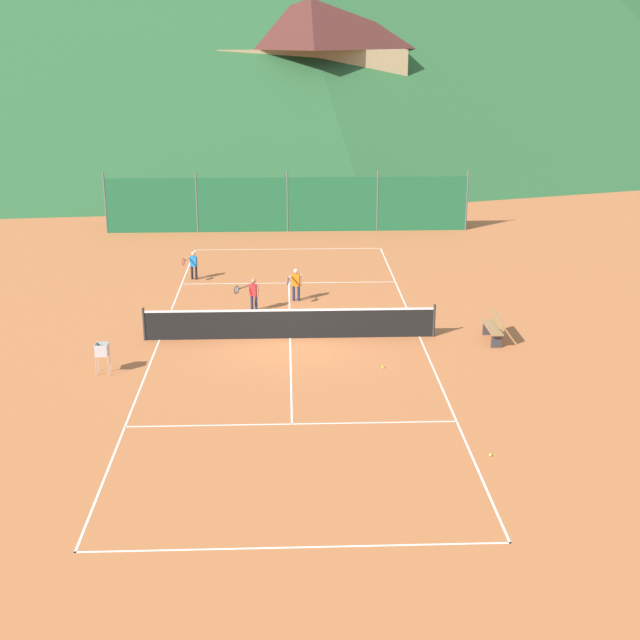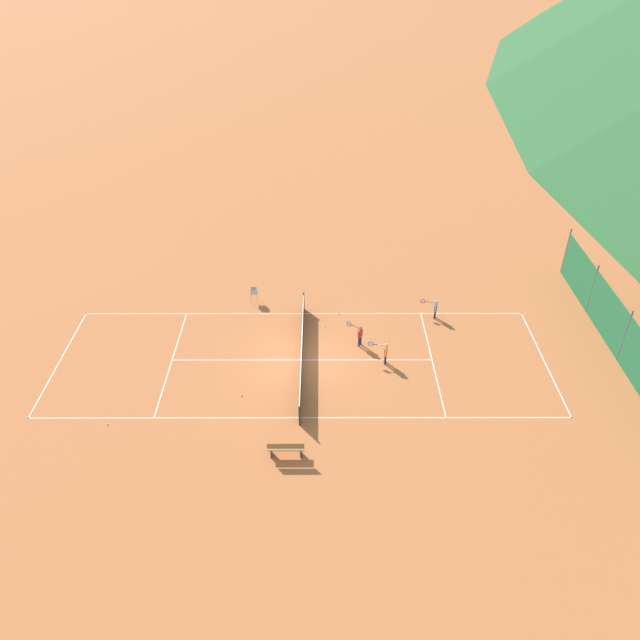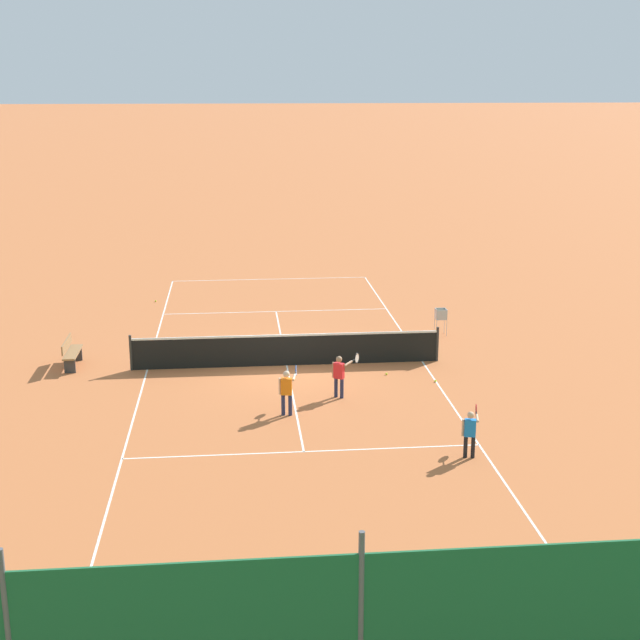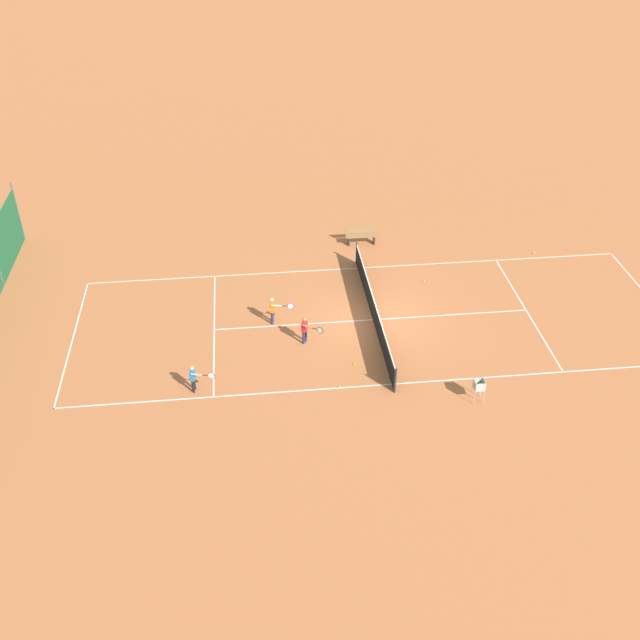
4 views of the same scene
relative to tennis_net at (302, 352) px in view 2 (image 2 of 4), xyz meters
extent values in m
plane|color=#BC6638|center=(0.00, 0.00, -0.50)|extent=(600.00, 600.00, 0.00)
cube|color=white|center=(0.00, 11.90, -0.50)|extent=(8.25, 0.05, 0.01)
cube|color=white|center=(0.00, -11.90, -0.50)|extent=(8.25, 0.05, 0.01)
cube|color=white|center=(-4.10, 0.00, -0.50)|extent=(0.05, 23.85, 0.01)
cube|color=white|center=(4.10, 0.00, -0.50)|extent=(0.05, 23.85, 0.01)
cube|color=white|center=(0.00, 6.40, -0.50)|extent=(8.20, 0.05, 0.01)
cube|color=white|center=(0.00, -6.40, -0.50)|extent=(8.20, 0.05, 0.01)
cube|color=white|center=(0.00, 0.00, -0.50)|extent=(0.05, 12.80, 0.01)
cylinder|color=#2D2D2D|center=(-4.55, 0.00, 0.03)|extent=(0.08, 0.08, 1.06)
cylinder|color=#2D2D2D|center=(4.55, 0.00, 0.03)|extent=(0.08, 0.08, 1.06)
cube|color=black|center=(0.00, 0.00, -0.04)|extent=(9.10, 0.02, 0.91)
cube|color=white|center=(0.00, 0.00, 0.43)|extent=(9.10, 0.04, 0.06)
cube|color=#1E6038|center=(0.00, 15.50, 0.80)|extent=(17.20, 0.04, 2.60)
cylinder|color=#59595E|center=(-8.60, 15.50, 0.95)|extent=(0.08, 0.08, 2.90)
cylinder|color=#59595E|center=(-4.30, 15.50, 0.95)|extent=(0.08, 0.08, 2.90)
cylinder|color=#59595E|center=(0.00, 15.50, 0.95)|extent=(0.08, 0.08, 2.90)
cylinder|color=#23284C|center=(0.33, 4.05, -0.22)|extent=(0.10, 0.10, 0.55)
cylinder|color=#23284C|center=(0.16, 4.08, -0.22)|extent=(0.10, 0.10, 0.55)
cube|color=orange|center=(0.25, 4.06, 0.27)|extent=(0.29, 0.19, 0.43)
sphere|color=beige|center=(0.25, 4.06, 0.60)|extent=(0.17, 0.17, 0.17)
cylinder|color=beige|center=(0.41, 4.04, 0.27)|extent=(0.06, 0.06, 0.43)
cylinder|color=beige|center=(0.04, 3.88, 0.44)|extent=(0.13, 0.43, 0.06)
cylinder|color=black|center=(-0.01, 3.57, 0.44)|extent=(0.06, 0.20, 0.03)
torus|color=#1E4CB2|center=(-0.05, 3.34, 0.44)|extent=(0.07, 0.28, 0.28)
cylinder|color=silver|center=(-0.05, 3.34, 0.44)|extent=(0.04, 0.25, 0.25)
cylinder|color=#23284C|center=(-1.15, 2.85, -0.23)|extent=(0.10, 0.10, 0.54)
cylinder|color=#23284C|center=(-1.29, 2.95, -0.23)|extent=(0.10, 0.10, 0.54)
cube|color=red|center=(-1.22, 2.90, 0.25)|extent=(0.30, 0.27, 0.42)
sphere|color=#A37556|center=(-1.22, 2.90, 0.57)|extent=(0.17, 0.17, 0.17)
cylinder|color=#A37556|center=(-1.08, 2.81, 0.25)|extent=(0.06, 0.06, 0.42)
cylinder|color=#A37556|center=(-1.48, 2.82, 0.42)|extent=(0.28, 0.38, 0.06)
cylinder|color=black|center=(-1.65, 2.56, 0.42)|extent=(0.13, 0.18, 0.03)
torus|color=black|center=(-1.78, 2.36, 0.42)|extent=(0.17, 0.25, 0.28)
cylinder|color=silver|center=(-1.78, 2.36, 0.42)|extent=(0.14, 0.21, 0.25)
cylinder|color=black|center=(-3.60, 7.06, -0.24)|extent=(0.09, 0.09, 0.52)
cylinder|color=black|center=(-3.76, 7.10, -0.24)|extent=(0.09, 0.09, 0.52)
cube|color=blue|center=(-3.68, 7.08, 0.22)|extent=(0.27, 0.19, 0.40)
sphere|color=tan|center=(-3.68, 7.08, 0.52)|extent=(0.16, 0.16, 0.16)
cylinder|color=tan|center=(-3.52, 7.05, 0.22)|extent=(0.06, 0.06, 0.40)
cylinder|color=tan|center=(-3.87, 6.92, 0.38)|extent=(0.14, 0.40, 0.06)
cylinder|color=black|center=(-3.94, 6.64, 0.38)|extent=(0.07, 0.19, 0.03)
torus|color=red|center=(-3.99, 6.41, 0.38)|extent=(0.08, 0.28, 0.28)
cylinder|color=silver|center=(-3.99, 6.41, 0.38)|extent=(0.06, 0.24, 0.25)
sphere|color=#CCE033|center=(-4.08, 1.92, -0.47)|extent=(0.07, 0.07, 0.07)
sphere|color=#CCE033|center=(2.65, -2.71, -0.47)|extent=(0.07, 0.07, 0.07)
sphere|color=#CCE033|center=(4.52, -8.32, -0.47)|extent=(0.07, 0.07, 0.07)
sphere|color=#CCE033|center=(-2.81, 1.17, -0.47)|extent=(0.07, 0.07, 0.07)
cylinder|color=#B7B7BC|center=(-5.47, -2.96, -0.22)|extent=(0.02, 0.02, 0.55)
cylinder|color=#B7B7BC|center=(-5.13, -2.96, -0.22)|extent=(0.02, 0.02, 0.55)
cylinder|color=#B7B7BC|center=(-5.47, -2.62, -0.22)|extent=(0.02, 0.02, 0.55)
cylinder|color=#B7B7BC|center=(-5.13, -2.62, -0.22)|extent=(0.02, 0.02, 0.55)
cube|color=#B7B7BC|center=(-5.30, -2.79, 0.06)|extent=(0.34, 0.34, 0.02)
cube|color=#B7B7BC|center=(-5.30, -2.96, 0.22)|extent=(0.34, 0.02, 0.34)
cube|color=#B7B7BC|center=(-5.30, -2.62, 0.22)|extent=(0.34, 0.02, 0.34)
cube|color=#B7B7BC|center=(-5.47, -2.79, 0.22)|extent=(0.02, 0.34, 0.34)
cube|color=#B7B7BC|center=(-5.13, -2.79, 0.22)|extent=(0.02, 0.34, 0.34)
sphere|color=#CCE033|center=(-5.31, -2.74, 0.10)|extent=(0.07, 0.07, 0.07)
sphere|color=#CCE033|center=(-5.32, -2.78, 0.10)|extent=(0.07, 0.07, 0.07)
sphere|color=#CCE033|center=(-5.23, -2.79, 0.10)|extent=(0.07, 0.07, 0.07)
sphere|color=#CCE033|center=(-5.27, -2.88, 0.10)|extent=(0.07, 0.07, 0.07)
sphere|color=#CCE033|center=(-5.40, -2.92, 0.10)|extent=(0.07, 0.07, 0.07)
sphere|color=#CCE033|center=(-5.22, -2.92, 0.10)|extent=(0.07, 0.07, 0.07)
sphere|color=#CCE033|center=(-5.26, -2.86, 0.16)|extent=(0.07, 0.07, 0.07)
sphere|color=#CCE033|center=(-5.38, -2.89, 0.16)|extent=(0.07, 0.07, 0.07)
sphere|color=#CCE033|center=(-5.42, -2.88, 0.16)|extent=(0.07, 0.07, 0.07)
sphere|color=#CCE033|center=(-5.42, -2.79, 0.16)|extent=(0.07, 0.07, 0.07)
sphere|color=#CCE033|center=(-5.26, -2.80, 0.16)|extent=(0.07, 0.07, 0.07)
sphere|color=#CCE033|center=(-5.16, -2.86, 0.16)|extent=(0.07, 0.07, 0.07)
sphere|color=#CCE033|center=(-5.26, -2.85, 0.21)|extent=(0.07, 0.07, 0.07)
sphere|color=#CCE033|center=(-5.26, -2.91, 0.21)|extent=(0.07, 0.07, 0.07)
sphere|color=#CCE033|center=(-5.17, -2.71, 0.21)|extent=(0.07, 0.07, 0.07)
sphere|color=#CCE033|center=(-5.43, -2.86, 0.21)|extent=(0.07, 0.07, 0.07)
sphere|color=#CCE033|center=(-5.18, -2.72, 0.21)|extent=(0.07, 0.07, 0.07)
cube|color=olive|center=(6.30, -0.50, -0.06)|extent=(0.36, 1.50, 0.05)
cube|color=olive|center=(6.46, -0.50, 0.20)|extent=(0.04, 1.50, 0.28)
cube|color=#333338|center=(6.30, -1.10, -0.28)|extent=(0.32, 0.06, 0.44)
cube|color=#333338|center=(6.30, 0.10, -0.28)|extent=(0.32, 0.06, 0.44)
camera|label=1|loc=(-0.09, -26.49, 8.82)|focal=50.00mm
camera|label=2|loc=(24.16, 0.85, 18.45)|focal=35.00mm
camera|label=3|loc=(1.46, 25.21, 7.73)|focal=50.00mm
camera|label=4|loc=(-24.49, 4.87, 16.79)|focal=42.00mm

